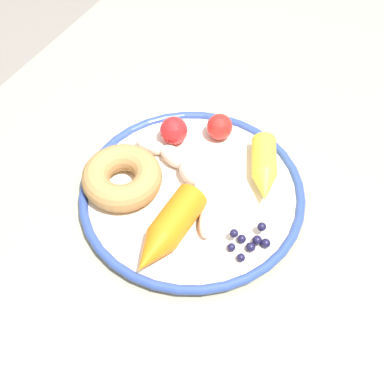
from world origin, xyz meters
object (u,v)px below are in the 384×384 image
(tomato_near, at_px, (219,127))
(banana, at_px, (187,176))
(carrot_yellow, at_px, (264,169))
(blueberry_pile, at_px, (250,241))
(donut, at_px, (122,177))
(dining_table, at_px, (201,208))
(plate, at_px, (192,193))
(carrot_orange, at_px, (167,231))
(tomato_mid, at_px, (174,131))

(tomato_near, bearing_deg, banana, 1.00)
(carrot_yellow, height_order, tomato_near, tomato_near)
(blueberry_pile, bearing_deg, carrot_yellow, -164.39)
(donut, height_order, blueberry_pile, donut)
(dining_table, xyz_separation_m, plate, (0.06, 0.02, 0.11))
(blueberry_pile, xyz_separation_m, tomato_near, (-0.14, -0.11, 0.01))
(blueberry_pile, relative_size, tomato_near, 1.55)
(dining_table, distance_m, carrot_orange, 0.19)
(donut, distance_m, blueberry_pile, 0.18)
(plate, xyz_separation_m, carrot_yellow, (-0.07, 0.07, 0.02))
(blueberry_pile, bearing_deg, dining_table, -129.08)
(banana, bearing_deg, donut, -56.49)
(banana, relative_size, carrot_orange, 1.37)
(banana, distance_m, blueberry_pile, 0.12)
(dining_table, xyz_separation_m, banana, (0.05, 0.00, 0.13))
(banana, bearing_deg, carrot_yellow, 124.33)
(dining_table, distance_m, donut, 0.17)
(dining_table, height_order, blueberry_pile, blueberry_pile)
(donut, bearing_deg, plate, 112.89)
(plate, bearing_deg, donut, -67.11)
(carrot_yellow, bearing_deg, plate, -45.81)
(carrot_yellow, bearing_deg, banana, -55.67)
(carrot_yellow, bearing_deg, donut, -56.04)
(carrot_yellow, xyz_separation_m, donut, (0.10, -0.15, 0.00))
(donut, bearing_deg, carrot_yellow, 123.96)
(carrot_orange, bearing_deg, carrot_yellow, 157.95)
(plate, bearing_deg, carrot_orange, 7.45)
(banana, height_order, tomato_mid, tomato_mid)
(tomato_mid, bearing_deg, carrot_orange, 27.62)
(blueberry_pile, bearing_deg, tomato_near, -141.07)
(carrot_orange, xyz_separation_m, blueberry_pile, (-0.04, 0.09, -0.01))
(dining_table, xyz_separation_m, donut, (0.09, -0.07, 0.13))
(plate, xyz_separation_m, tomato_near, (-0.11, -0.02, 0.02))
(banana, xyz_separation_m, blueberry_pile, (0.05, 0.11, -0.00))
(banana, distance_m, donut, 0.08)
(dining_table, relative_size, carrot_orange, 9.33)
(tomato_mid, bearing_deg, carrot_yellow, 90.10)
(dining_table, height_order, banana, banana)
(carrot_orange, height_order, donut, carrot_orange)
(banana, relative_size, donut, 1.61)
(plate, bearing_deg, tomato_mid, -135.53)
(tomato_near, xyz_separation_m, tomato_mid, (0.04, -0.05, 0.00))
(dining_table, xyz_separation_m, tomato_mid, (-0.01, -0.05, 0.13))
(dining_table, xyz_separation_m, carrot_orange, (0.14, 0.03, 0.14))
(carrot_orange, height_order, tomato_near, carrot_orange)
(carrot_orange, bearing_deg, banana, -164.82)
(dining_table, distance_m, tomato_near, 0.14)
(tomato_mid, bearing_deg, dining_table, 77.60)
(plate, bearing_deg, carrot_yellow, 134.19)
(banana, bearing_deg, tomato_near, -179.00)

